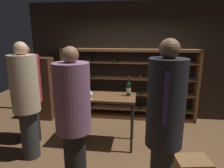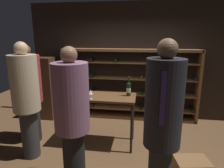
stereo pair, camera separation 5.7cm
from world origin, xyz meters
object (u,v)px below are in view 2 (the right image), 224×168
wine_rack (128,85)px  wine_bottle_black_capsule (129,89)px  person_guest_khaki (29,90)px  wine_bottle_green_slim (82,86)px  display_cabinet (46,89)px  wine_bottle_gold_foil (74,89)px  wine_glass_stemmed_right (90,93)px  tasting_table (100,101)px  person_bystander_red_print (26,96)px  person_guest_plum_blouse (72,114)px  person_guest_blue_shirt (163,123)px

wine_rack → wine_bottle_black_capsule: bearing=-85.7°
wine_rack → person_guest_khaki: (-1.83, -1.44, 0.19)m
person_guest_khaki → wine_bottle_green_slim: 1.03m
wine_rack → display_cabinet: (-2.07, -0.32, -0.09)m
person_guest_khaki → wine_bottle_gold_foil: 0.93m
wine_bottle_black_capsule → wine_glass_stemmed_right: bearing=-155.0°
wine_rack → tasting_table: size_ratio=2.55×
tasting_table → wine_bottle_green_slim: bearing=153.3°
person_bystander_red_print → wine_bottle_green_slim: size_ratio=5.77×
wine_rack → tasting_table: bearing=-107.6°
person_guest_plum_blouse → wine_bottle_green_slim: bearing=-170.4°
person_guest_plum_blouse → wine_bottle_black_capsule: person_guest_plum_blouse is taller
wine_rack → person_bystander_red_print: bearing=-128.6°
wine_rack → wine_glass_stemmed_right: (-0.56, -1.58, 0.23)m
display_cabinet → wine_bottle_green_slim: size_ratio=4.50×
person_guest_plum_blouse → wine_glass_stemmed_right: person_guest_plum_blouse is taller
person_guest_blue_shirt → display_cabinet: size_ratio=1.32×
wine_glass_stemmed_right → wine_bottle_gold_foil: bearing=158.5°
person_bystander_red_print → display_cabinet: person_bystander_red_print is taller
person_guest_khaki → wine_bottle_gold_foil: (0.92, -0.00, 0.07)m
display_cabinet → person_guest_plum_blouse: bearing=-55.4°
person_guest_blue_shirt → person_bystander_red_print: bearing=149.7°
wine_bottle_gold_foil → wine_glass_stemmed_right: 0.37m
person_bystander_red_print → wine_glass_stemmed_right: 1.07m
wine_glass_stemmed_right → tasting_table: bearing=59.5°
person_guest_khaki → person_guest_plum_blouse: bearing=2.3°
tasting_table → wine_glass_stemmed_right: size_ratio=8.14×
wine_glass_stemmed_right → wine_rack: bearing=70.5°
person_guest_plum_blouse → display_cabinet: bearing=-147.1°
tasting_table → person_bystander_red_print: (-1.13, -0.60, 0.23)m
display_cabinet → wine_bottle_green_slim: bearing=-33.9°
tasting_table → wine_bottle_black_capsule: (0.53, 0.09, 0.25)m
person_bystander_red_print → wine_bottle_green_slim: 1.08m
person_guest_blue_shirt → wine_bottle_black_capsule: bearing=98.4°
person_guest_khaki → wine_glass_stemmed_right: (1.27, -0.14, 0.05)m
person_guest_blue_shirt → person_guest_plum_blouse: (-1.15, 0.27, -0.07)m
display_cabinet → person_guest_blue_shirt: bearing=-42.7°
wine_glass_stemmed_right → person_bystander_red_print: bearing=-159.2°
person_guest_khaki → wine_bottle_green_slim: size_ratio=5.56×
tasting_table → person_guest_khaki: 1.41m
display_cabinet → wine_glass_stemmed_right: 1.99m
person_guest_plum_blouse → wine_bottle_gold_foil: (-0.34, 1.06, 0.05)m
person_guest_plum_blouse → tasting_table: bearing=171.4°
person_guest_khaki → wine_bottle_gold_foil: person_guest_khaki is taller
person_guest_khaki → display_cabinet: bearing=144.8°
wine_rack → display_cabinet: size_ratio=2.16×
wine_rack → person_guest_blue_shirt: size_ratio=1.63×
person_bystander_red_print → tasting_table: bearing=-84.0°
person_bystander_red_print → wine_bottle_black_capsule: bearing=-89.4°
person_guest_plum_blouse → wine_bottle_black_capsule: size_ratio=5.35×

